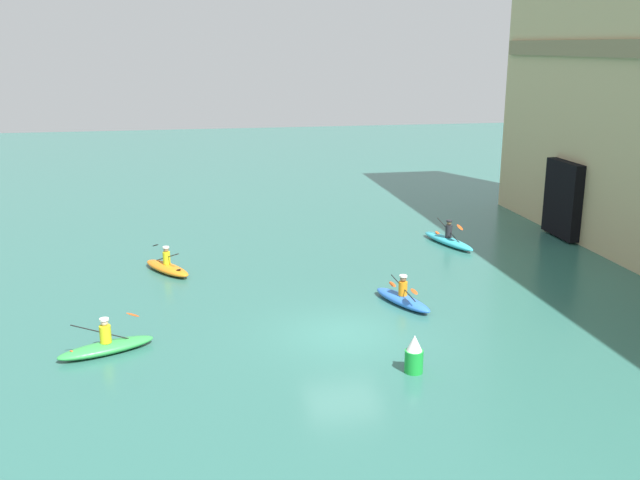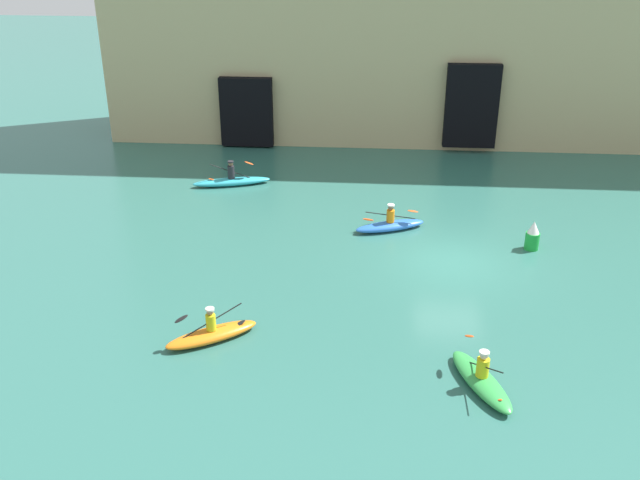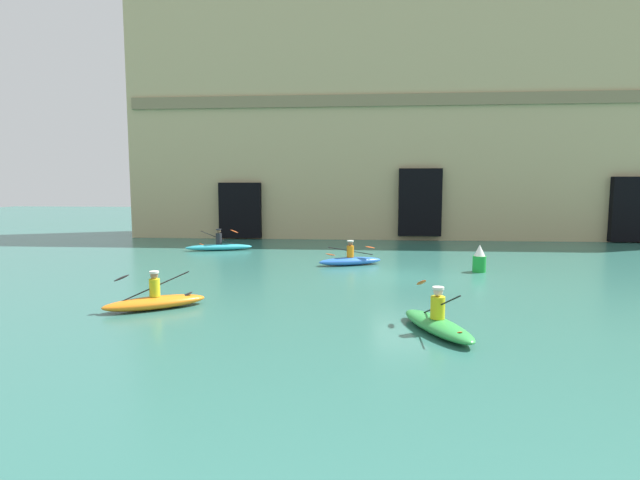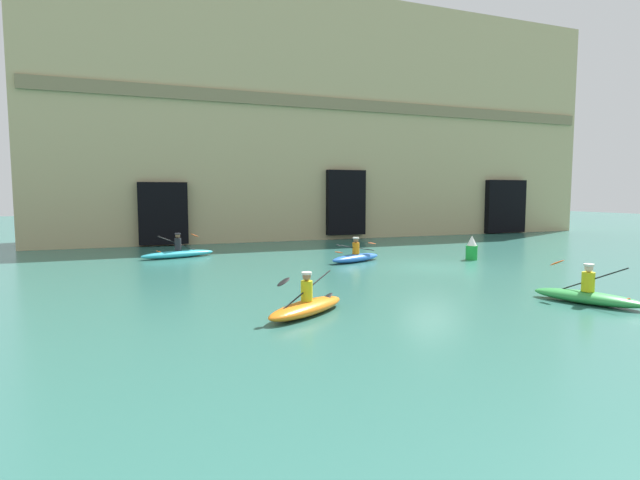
# 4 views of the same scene
# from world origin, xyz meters

# --- Properties ---
(ground_plane) EXTENTS (120.00, 120.00, 0.00)m
(ground_plane) POSITION_xyz_m (0.00, 0.00, 0.00)
(ground_plane) COLOR #2D665B
(cliff_bluff) EXTENTS (39.72, 6.31, 16.09)m
(cliff_bluff) POSITION_xyz_m (2.52, 16.08, 8.01)
(cliff_bluff) COLOR tan
(cliff_bluff) RESTS_ON ground
(kayak_blue) EXTENTS (2.97, 1.74, 1.11)m
(kayak_blue) POSITION_xyz_m (-2.25, 2.69, 0.23)
(kayak_blue) COLOR blue
(kayak_blue) RESTS_ON ground
(kayak_green) EXTENTS (1.83, 3.01, 1.19)m
(kayak_green) POSITION_xyz_m (0.11, -7.40, 0.23)
(kayak_green) COLOR green
(kayak_green) RESTS_ON ground
(kayak_cyan) EXTENTS (3.64, 1.65, 1.18)m
(kayak_cyan) POSITION_xyz_m (-9.55, 7.16, 0.23)
(kayak_cyan) COLOR #33B2C6
(kayak_cyan) RESTS_ON ground
(kayak_orange) EXTENTS (2.82, 2.22, 1.11)m
(kayak_orange) POSITION_xyz_m (-7.68, -5.73, 0.23)
(kayak_orange) COLOR orange
(kayak_orange) RESTS_ON ground
(marker_buoy) EXTENTS (0.53, 0.53, 1.14)m
(marker_buoy) POSITION_xyz_m (3.09, 1.38, 0.52)
(marker_buoy) COLOR green
(marker_buoy) RESTS_ON ground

